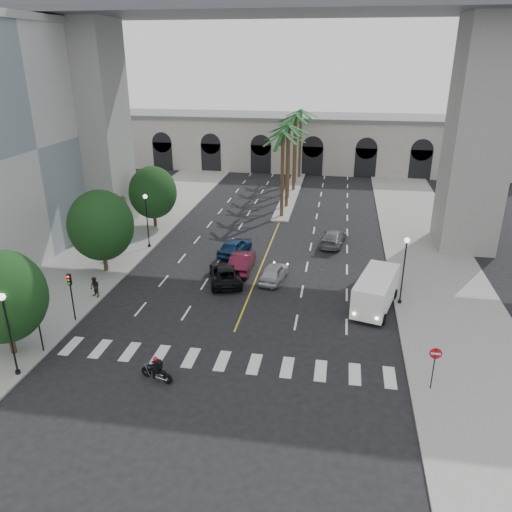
{
  "coord_description": "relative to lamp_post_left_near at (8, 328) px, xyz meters",
  "views": [
    {
      "loc": [
        6.43,
        -26.66,
        17.45
      ],
      "look_at": [
        0.81,
        6.0,
        4.01
      ],
      "focal_mm": 35.0,
      "sensor_mm": 36.0,
      "label": 1
    }
  ],
  "objects": [
    {
      "name": "cargo_van",
      "position": [
        20.89,
        12.08,
        -1.79
      ],
      "size": [
        3.72,
        6.41,
        2.57
      ],
      "rotation": [
        0.0,
        0.0,
        -0.26
      ],
      "color": "white",
      "rests_on": "ground"
    },
    {
      "name": "street_tree_far",
      "position": [
        -1.6,
        27.0,
        0.68
      ],
      "size": [
        5.04,
        5.04,
        6.68
      ],
      "color": "#382616",
      "rests_on": "ground"
    },
    {
      "name": "bridge",
      "position": [
        14.82,
        27.0,
        15.29
      ],
      "size": [
        75.0,
        13.0,
        26.0
      ],
      "color": "gray",
      "rests_on": "ground"
    },
    {
      "name": "lamp_post_right",
      "position": [
        22.8,
        13.0,
        0.0
      ],
      "size": [
        0.4,
        0.4,
        5.35
      ],
      "color": "black",
      "rests_on": "ground"
    },
    {
      "name": "pedestrian_a",
      "position": [
        -5.42,
        9.21,
        -2.09
      ],
      "size": [
        0.85,
        0.74,
        1.96
      ],
      "primitive_type": "imported",
      "rotation": [
        0.0,
        0.0,
        0.48
      ],
      "color": "black",
      "rests_on": "sidewalk_left"
    },
    {
      "name": "palm_a",
      "position": [
        11.4,
        33.0,
        5.88
      ],
      "size": [
        3.2,
        3.2,
        10.3
      ],
      "color": "#47331E",
      "rests_on": "ground"
    },
    {
      "name": "sidewalk_right",
      "position": [
        26.4,
        20.0,
        -3.15
      ],
      "size": [
        8.0,
        100.0,
        0.15
      ],
      "primitive_type": "cube",
      "color": "gray",
      "rests_on": "ground"
    },
    {
      "name": "street_tree_mid",
      "position": [
        -1.6,
        15.0,
        0.99
      ],
      "size": [
        5.44,
        5.44,
        7.21
      ],
      "color": "#382616",
      "rests_on": "ground"
    },
    {
      "name": "lamp_post_left_near",
      "position": [
        0.0,
        0.0,
        0.0
      ],
      "size": [
        0.4,
        0.4,
        5.35
      ],
      "color": "black",
      "rests_on": "ground"
    },
    {
      "name": "palm_d",
      "position": [
        11.55,
        45.0,
        6.43
      ],
      "size": [
        3.2,
        3.2,
        10.9
      ],
      "color": "#47331E",
      "rests_on": "ground"
    },
    {
      "name": "sidewalk_left",
      "position": [
        -3.6,
        20.0,
        -3.15
      ],
      "size": [
        8.0,
        100.0,
        0.15
      ],
      "primitive_type": "cube",
      "color": "gray",
      "rests_on": "ground"
    },
    {
      "name": "median",
      "position": [
        11.4,
        43.0,
        -3.12
      ],
      "size": [
        2.0,
        24.0,
        0.2
      ],
      "primitive_type": "cube",
      "color": "gray",
      "rests_on": "ground"
    },
    {
      "name": "palm_f",
      "position": [
        11.6,
        53.0,
        6.24
      ],
      "size": [
        3.2,
        3.2,
        10.7
      ],
      "color": "#47331E",
      "rests_on": "ground"
    },
    {
      "name": "car_d",
      "position": [
        17.51,
        25.03,
        -2.48
      ],
      "size": [
        2.85,
        5.39,
        1.49
      ],
      "primitive_type": "imported",
      "rotation": [
        0.0,
        0.0,
        2.99
      ],
      "color": "slate",
      "rests_on": "ground"
    },
    {
      "name": "car_a",
      "position": [
        12.9,
        15.69,
        -2.5
      ],
      "size": [
        2.28,
        4.45,
        1.45
      ],
      "primitive_type": "imported",
      "rotation": [
        0.0,
        0.0,
        3.0
      ],
      "color": "#B2B3B7",
      "rests_on": "ground"
    },
    {
      "name": "street_tree_near",
      "position": [
        -1.6,
        2.0,
        0.8
      ],
      "size": [
        5.2,
        5.2,
        6.89
      ],
      "color": "#382616",
      "rests_on": "ground"
    },
    {
      "name": "pier_building",
      "position": [
        11.4,
        60.0,
        1.04
      ],
      "size": [
        71.0,
        10.5,
        8.5
      ],
      "color": "beige",
      "rests_on": "ground"
    },
    {
      "name": "motorcycle_rider",
      "position": [
        8.2,
        0.98,
        -2.52
      ],
      "size": [
        2.09,
        0.81,
        1.55
      ],
      "rotation": [
        0.0,
        0.0,
        -0.3
      ],
      "color": "black",
      "rests_on": "ground"
    },
    {
      "name": "do_not_enter_sign",
      "position": [
        23.53,
        2.66,
        -1.22
      ],
      "size": [
        0.67,
        0.06,
        2.75
      ],
      "rotation": [
        0.0,
        0.0,
        -0.01
      ],
      "color": "black",
      "rests_on": "ground"
    },
    {
      "name": "lamp_post_left_far",
      "position": [
        0.0,
        21.0,
        0.0
      ],
      "size": [
        0.4,
        0.4,
        5.35
      ],
      "color": "black",
      "rests_on": "ground"
    },
    {
      "name": "palm_b",
      "position": [
        11.5,
        37.0,
        6.15
      ],
      "size": [
        3.2,
        3.2,
        10.6
      ],
      "color": "#47331E",
      "rests_on": "ground"
    },
    {
      "name": "palm_e",
      "position": [
        11.3,
        49.0,
        5.97
      ],
      "size": [
        3.2,
        3.2,
        10.4
      ],
      "color": "#47331E",
      "rests_on": "ground"
    },
    {
      "name": "traffic_signal_near",
      "position": [
        0.1,
        2.5,
        -0.71
      ],
      "size": [
        0.25,
        0.18,
        3.65
      ],
      "color": "black",
      "rests_on": "ground"
    },
    {
      "name": "ground",
      "position": [
        11.4,
        5.0,
        -3.22
      ],
      "size": [
        140.0,
        140.0,
        0.0
      ],
      "primitive_type": "plane",
      "color": "black",
      "rests_on": "ground"
    },
    {
      "name": "pedestrian_b",
      "position": [
        -0.1,
        10.05,
        -2.26
      ],
      "size": [
        0.99,
        0.91,
        1.63
      ],
      "primitive_type": "imported",
      "rotation": [
        0.0,
        0.0,
        -0.48
      ],
      "color": "black",
      "rests_on": "sidewalk_left"
    },
    {
      "name": "car_c",
      "position": [
        9.01,
        14.74,
        -2.48
      ],
      "size": [
        3.9,
        5.8,
        1.48
      ],
      "primitive_type": "imported",
      "rotation": [
        0.0,
        0.0,
        3.44
      ],
      "color": "black",
      "rests_on": "ground"
    },
    {
      "name": "car_b",
      "position": [
        9.9,
        17.23,
        -2.4
      ],
      "size": [
        1.84,
        5.02,
        1.64
      ],
      "primitive_type": "imported",
      "rotation": [
        0.0,
        0.0,
        3.16
      ],
      "color": "#4A0E20",
      "rests_on": "ground"
    },
    {
      "name": "palm_c",
      "position": [
        11.2,
        41.0,
        5.69
      ],
      "size": [
        3.2,
        3.2,
        10.1
      ],
      "color": "#47331E",
      "rests_on": "ground"
    },
    {
      "name": "car_e",
      "position": [
        8.51,
        20.8,
        -2.43
      ],
      "size": [
        2.87,
        4.97,
        1.59
      ],
      "primitive_type": "imported",
      "rotation": [
        0.0,
        0.0,
        2.92
      ],
      "color": "navy",
      "rests_on": "ground"
    },
    {
      "name": "traffic_signal_far",
      "position": [
        0.1,
        6.5,
        -0.71
      ],
      "size": [
        0.25,
        0.18,
        3.65
      ],
      "color": "black",
      "rests_on": "ground"
    }
  ]
}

